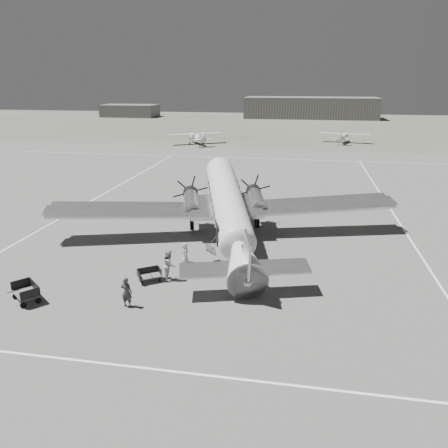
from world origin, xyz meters
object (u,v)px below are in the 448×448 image
Objects in this scene: ground_crew at (127,292)px; ramp_agent at (169,265)px; dc3_airliner at (229,210)px; light_plane_left at (197,138)px; hangar_main at (310,108)px; baggage_cart_far at (26,293)px; shed_secondary at (130,111)px; light_plane_right at (344,138)px; passenger at (185,253)px; baggage_cart_near at (149,275)px.

ramp_agent is (1.30, 3.74, 0.12)m from ground_crew.
light_plane_left is at bearing 89.98° from dc3_airliner.
hangar_main reaches higher than light_plane_left.
baggage_cart_far is 1.05× the size of ground_crew.
ground_crew reaches higher than baggage_cart_far.
ramp_agent is (50.51, -120.20, -1.01)m from shed_secondary.
light_plane_right is at bearing 61.36° from dc3_airliner.
light_plane_right is at bearing 111.56° from baggage_cart_far.
shed_secondary is 12.41× the size of passenger.
hangar_main is 22.92× the size of baggage_cart_far.
dc3_airliner reaches higher than light_plane_right.
ground_crew is at bearing -126.72° from baggage_cart_near.
baggage_cart_far is at bearing -97.33° from hangar_main.
ramp_agent is 2.74m from passenger.
dc3_airliner reaches higher than baggage_cart_far.
light_plane_left is 5.97× the size of baggage_cart_far.
dc3_airliner is at bearing -104.30° from light_plane_left.
light_plane_left is (37.86, -60.87, -0.86)m from shed_secondary.
light_plane_left is 7.55× the size of passenger.
baggage_cart_near is 0.80× the size of baggage_cart_far.
dc3_airliner is at bearing -32.31° from ramp_agent.
ramp_agent reaches higher than ground_crew.
ground_crew is (-10.79, -128.95, -2.43)m from hangar_main.
baggage_cart_near is (49.36, -120.73, -1.59)m from shed_secondary.
light_plane_right is 69.00m from baggage_cart_near.
dc3_airliner is 19.04× the size of baggage_cart_near.
hangar_main is 28.97× the size of passenger.
baggage_cart_near is at bearing -94.84° from hangar_main.
light_plane_left is at bearing -153.98° from light_plane_right.
passenger is at bearing -99.04° from ground_crew.
light_plane_left is 29.17m from light_plane_right.
ramp_agent is (-2.56, -6.95, -1.66)m from dc3_airliner.
dc3_airliner reaches higher than shed_secondary.
hangar_main is at bearing -27.06° from passenger.
shed_secondary is 12.31× the size of baggage_cart_near.
ground_crew is (-0.15, -3.21, 0.46)m from baggage_cart_near.
light_plane_left is (-15.22, 52.39, -1.52)m from dc3_airliner.
baggage_cart_near is at bearing -67.76° from shed_secondary.
passenger is (-2.30, -4.24, -1.93)m from dc3_airliner.
ground_crew is 3.96m from ramp_agent.
shed_secondary is at bearing 0.62° from passenger.
ramp_agent reaches higher than baggage_cart_far.
ground_crew is (11.36, -63.08, -0.26)m from light_plane_left.
dc3_airliner is at bearing -64.89° from shed_secondary.
shed_secondary is 71.68m from light_plane_left.
hangar_main is 28.72× the size of baggage_cart_near.
dc3_airliner is 60.89m from light_plane_right.
hangar_main is at bearing 40.92° from light_plane_left.
ground_crew is at bearing -91.55° from light_plane_right.
shed_secondary is at bearing 152.91° from light_plane_right.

